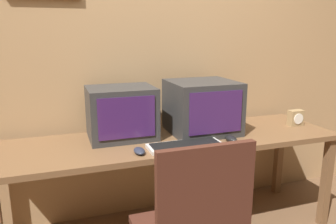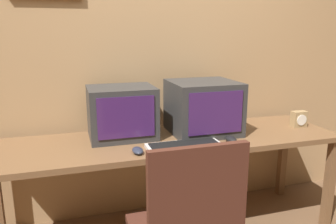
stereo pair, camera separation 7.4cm
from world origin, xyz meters
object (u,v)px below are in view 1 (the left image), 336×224
(keyboard_main, at_px, (185,145))
(mouse_near_keyboard, at_px, (231,139))
(monitor_left, at_px, (121,113))
(mouse_far_corner, at_px, (139,151))
(monitor_right, at_px, (202,107))
(desk_clock, at_px, (296,118))

(keyboard_main, xyz_separation_m, mouse_near_keyboard, (0.32, -0.01, 0.01))
(monitor_left, height_order, mouse_far_corner, monitor_left)
(monitor_left, xyz_separation_m, monitor_right, (0.56, -0.05, 0.01))
(mouse_near_keyboard, bearing_deg, monitor_right, 107.56)
(keyboard_main, xyz_separation_m, desk_clock, (0.98, 0.18, 0.05))
(monitor_right, height_order, desk_clock, monitor_right)
(mouse_near_keyboard, bearing_deg, mouse_far_corner, -178.80)
(keyboard_main, height_order, mouse_near_keyboard, mouse_near_keyboard)
(mouse_far_corner, distance_m, desk_clock, 1.28)
(mouse_near_keyboard, xyz_separation_m, mouse_far_corner, (-0.61, -0.01, -0.00))
(monitor_left, bearing_deg, monitor_right, -5.58)
(monitor_right, xyz_separation_m, desk_clock, (0.74, -0.09, -0.12))
(mouse_far_corner, relative_size, desk_clock, 0.94)
(mouse_far_corner, height_order, desk_clock, desk_clock)
(monitor_right, bearing_deg, monitor_left, 174.42)
(mouse_near_keyboard, height_order, mouse_far_corner, mouse_near_keyboard)
(monitor_left, bearing_deg, mouse_near_keyboard, -26.75)
(monitor_left, bearing_deg, keyboard_main, -44.56)
(monitor_left, bearing_deg, desk_clock, -6.19)
(desk_clock, bearing_deg, mouse_near_keyboard, -164.32)
(mouse_far_corner, bearing_deg, desk_clock, 8.82)
(mouse_near_keyboard, bearing_deg, monitor_left, 153.25)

